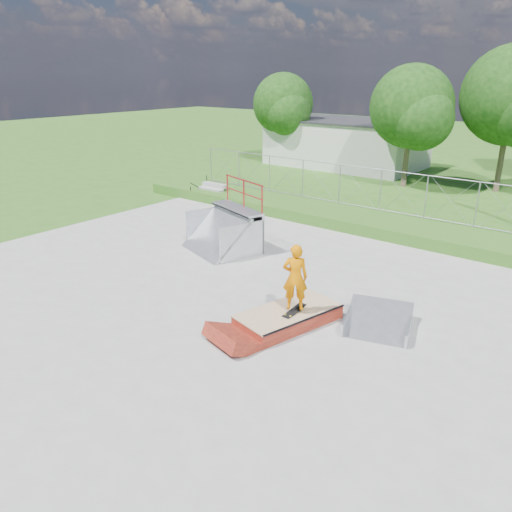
{
  "coord_description": "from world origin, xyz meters",
  "views": [
    {
      "loc": [
        8.92,
        -9.38,
        6.22
      ],
      "look_at": [
        0.36,
        1.41,
        1.1
      ],
      "focal_mm": 35.0,
      "sensor_mm": 36.0,
      "label": 1
    }
  ],
  "objects_px": {
    "quarter_pipe": "(220,218)",
    "flat_bank_ramp": "(378,321)",
    "skater": "(295,280)",
    "grind_box": "(288,317)"
  },
  "relations": [
    {
      "from": "quarter_pipe",
      "to": "flat_bank_ramp",
      "type": "distance_m",
      "value": 7.5
    },
    {
      "from": "skater",
      "to": "flat_bank_ramp",
      "type": "bearing_deg",
      "value": -179.88
    },
    {
      "from": "quarter_pipe",
      "to": "flat_bank_ramp",
      "type": "bearing_deg",
      "value": 2.24
    },
    {
      "from": "quarter_pipe",
      "to": "flat_bank_ramp",
      "type": "xyz_separation_m",
      "value": [
        7.17,
        -1.95,
        -1.02
      ]
    },
    {
      "from": "grind_box",
      "to": "skater",
      "type": "distance_m",
      "value": 1.13
    },
    {
      "from": "skater",
      "to": "grind_box",
      "type": "bearing_deg",
      "value": -37.22
    },
    {
      "from": "quarter_pipe",
      "to": "skater",
      "type": "height_order",
      "value": "quarter_pipe"
    },
    {
      "from": "flat_bank_ramp",
      "to": "skater",
      "type": "relative_size",
      "value": 0.99
    },
    {
      "from": "flat_bank_ramp",
      "to": "skater",
      "type": "bearing_deg",
      "value": -163.12
    },
    {
      "from": "quarter_pipe",
      "to": "flat_bank_ramp",
      "type": "relative_size",
      "value": 1.48
    }
  ]
}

